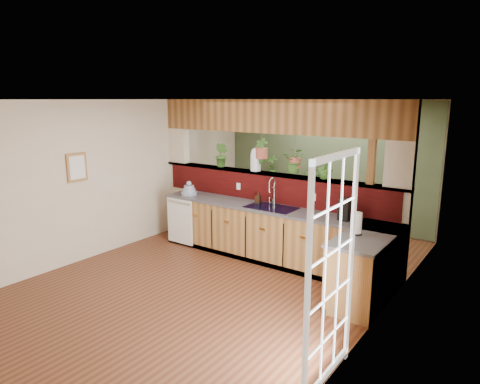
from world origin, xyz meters
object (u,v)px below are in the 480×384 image
Objects in this scene: faucet at (273,190)px; paper_towel at (357,224)px; dish_stack at (189,190)px; shelving_console at (289,198)px; glass_jar at (256,159)px; soap_dispenser at (258,198)px; coffee_maker at (346,210)px.

faucet reaches higher than paper_towel.
dish_stack reaches higher than shelving_console.
faucet is 1.49× the size of paper_towel.
shelving_console is (0.77, 2.34, -0.48)m from dish_stack.
glass_jar is (1.15, 0.44, 0.61)m from dish_stack.
soap_dispenser is at bearing 7.93° from dish_stack.
coffee_maker is 3.18m from shelving_console.
glass_jar reaches higher than shelving_console.
paper_towel reaches higher than soap_dispenser.
faucet is 1.54× the size of coffee_maker.
dish_stack is 0.97× the size of coffee_maker.
paper_towel is at bearing -59.75° from shelving_console.
faucet is 0.35× the size of shelving_console.
faucet is 0.31m from soap_dispenser.
soap_dispenser is 0.61× the size of paper_towel.
coffee_maker reaches higher than soap_dispenser.
faucet is 1.66m from dish_stack.
glass_jar is at bearing 131.07° from soap_dispenser.
dish_stack is 2.95m from coffee_maker.
coffee_maker is (2.95, 0.10, 0.06)m from dish_stack.
faucet reaches higher than dish_stack.
paper_towel is (3.33, -0.49, 0.06)m from dish_stack.
glass_jar is at bearing 156.76° from paper_towel.
paper_towel is at bearing -19.20° from soap_dispenser.
dish_stack is 1.54× the size of soap_dispenser.
soap_dispenser is 0.68m from glass_jar.
glass_jar reaches higher than paper_towel.
paper_towel reaches higher than coffee_maker.
dish_stack is 3.37m from paper_towel.
faucet is at bearing -24.40° from glass_jar.
paper_towel is 0.78× the size of glass_jar.
shelving_console is (-0.86, 2.12, -0.65)m from faucet.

